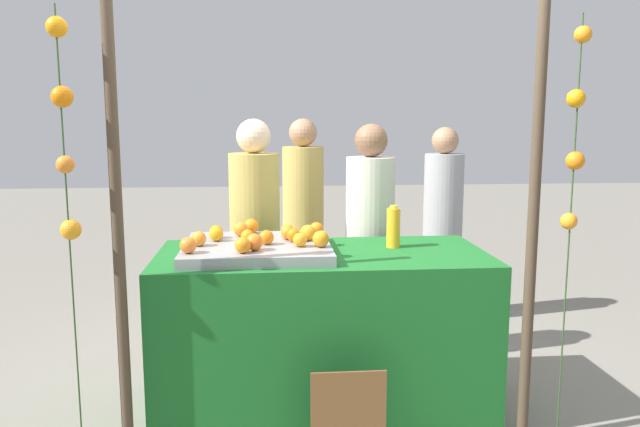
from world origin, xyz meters
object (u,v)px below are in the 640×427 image
Objects in this scene: stall_counter at (322,332)px; orange_1 at (287,230)px; chalkboard_sign at (348,422)px; vendor_right at (370,253)px; juice_bottle at (393,227)px; orange_0 at (216,234)px; vendor_left at (255,253)px.

stall_counter is 0.62m from orange_1.
orange_1 is (-0.19, 0.18, 0.56)m from stall_counter.
stall_counter is 24.92× the size of orange_1.
orange_1 reaches higher than stall_counter.
vendor_right is at bearing 76.46° from chalkboard_sign.
chalkboard_sign is at bearing -84.17° from stall_counter.
stall_counter is 0.73m from juice_bottle.
orange_0 reaches higher than stall_counter.
juice_bottle is at bearing -86.39° from vendor_right.
orange_0 is 1.10× the size of orange_1.
orange_0 is 1.26m from chalkboard_sign.
chalkboard_sign is (0.07, -0.65, -0.22)m from stall_counter.
juice_bottle reaches higher than stall_counter.
stall_counter is at bearing -61.42° from vendor_left.
juice_bottle is 0.15× the size of vendor_right.
vendor_left reaches higher than orange_1.
juice_bottle is 1.05m from vendor_left.
orange_0 is at bearing -147.94° from vendor_right.
juice_bottle is at bearing 14.09° from stall_counter.
orange_1 is at bearing 137.09° from stall_counter.
juice_bottle is at bearing -36.67° from vendor_left.
juice_bottle is at bearing 64.42° from chalkboard_sign.
vendor_left is (0.21, 0.64, -0.25)m from orange_0.
stall_counter is 0.87m from vendor_left.
orange_1 is 0.05× the size of vendor_right.
orange_0 reaches higher than orange_1.
stall_counter is 1.10× the size of vendor_left.
stall_counter is at bearing -42.91° from orange_1.
vendor_left reaches higher than vendor_right.
chalkboard_sign is at bearing -72.68° from orange_1.
juice_bottle is 0.49× the size of chalkboard_sign.
orange_0 is at bearing 172.42° from stall_counter.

